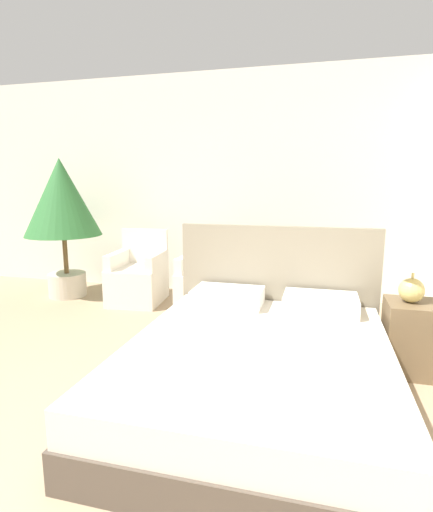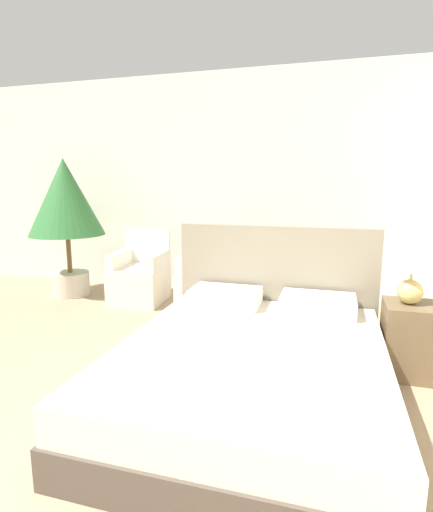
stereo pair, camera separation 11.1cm
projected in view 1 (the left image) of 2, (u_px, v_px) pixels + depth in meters
name	position (u px, v px, depth m)	size (l,w,h in m)	color
wall_back	(223.00, 186.00, 5.31)	(10.00, 0.06, 2.90)	silver
bed	(260.00, 365.00, 2.74)	(1.76, 2.13, 1.12)	#4C4238
armchair_near_window_left	(138.00, 279.00, 5.04)	(0.67, 0.75, 0.89)	silver
armchair_near_window_right	(209.00, 284.00, 4.81)	(0.65, 0.73, 0.89)	silver
potted_palm	(62.00, 204.00, 5.13)	(0.97, 0.97, 1.80)	beige
nightstand	(411.00, 337.00, 3.15)	(0.40, 0.41, 0.57)	brown
table_lamp	(413.00, 270.00, 3.06)	(0.25, 0.25, 0.45)	tan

